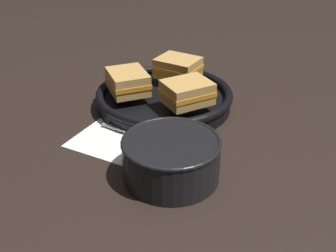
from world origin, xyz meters
name	(u,v)px	position (x,y,z in m)	size (l,w,h in m)	color
ground_plane	(165,155)	(0.00, 0.00, 0.00)	(4.00, 4.00, 0.00)	black
napkin	(133,138)	(-0.08, 0.01, 0.00)	(0.23, 0.20, 0.00)	white
soup_bowl	(171,156)	(0.05, -0.05, 0.04)	(0.17, 0.17, 0.07)	black
spoon	(145,137)	(-0.06, 0.02, 0.01)	(0.15, 0.03, 0.01)	#9E9EA3
skillet	(164,98)	(-0.11, 0.17, 0.02)	(0.31, 0.31, 0.04)	black
sandwich_near_left	(187,92)	(-0.04, 0.14, 0.06)	(0.12, 0.12, 0.05)	tan
sandwich_near_right	(178,68)	(-0.12, 0.24, 0.06)	(0.10, 0.08, 0.05)	tan
sandwich_far_left	(128,82)	(-0.17, 0.11, 0.06)	(0.12, 0.12, 0.05)	tan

